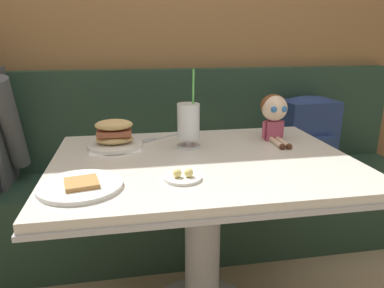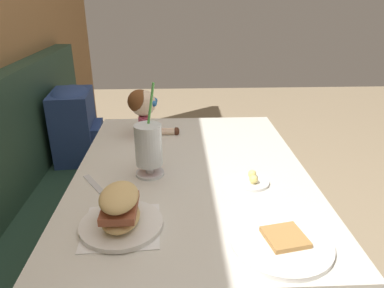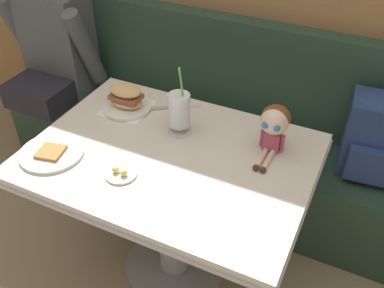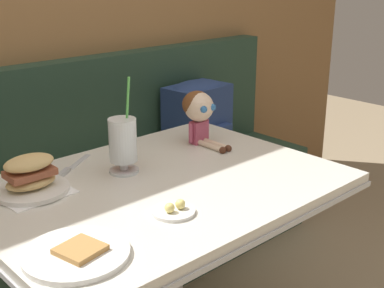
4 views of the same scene
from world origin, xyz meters
The scene contains 9 objects.
booth_bench centered at (0.00, 0.81, 0.33)m, with size 2.60×0.48×1.00m.
diner_table centered at (0.00, 0.18, 0.54)m, with size 1.11×0.81×0.74m.
toast_plate centered at (-0.42, -0.03, 0.75)m, with size 0.25×0.25×0.03m.
milkshake_glass centered at (-0.03, 0.32, 0.84)m, with size 0.10×0.10×0.32m.
sandwich_plate centered at (-0.32, 0.38, 0.79)m, with size 0.22×0.22×0.12m.
butter_saucer centered at (-0.11, -0.01, 0.75)m, with size 0.12×0.12×0.04m.
butter_knife centered at (-0.16, 0.45, 0.74)m, with size 0.21×0.15×0.01m.
seated_doll centered at (0.35, 0.37, 0.87)m, with size 0.11×0.22×0.20m.
backpack centered at (0.73, 0.78, 0.66)m, with size 0.32×0.27×0.41m.
Camera 2 is at (-1.11, 0.22, 1.32)m, focal length 33.26 mm.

